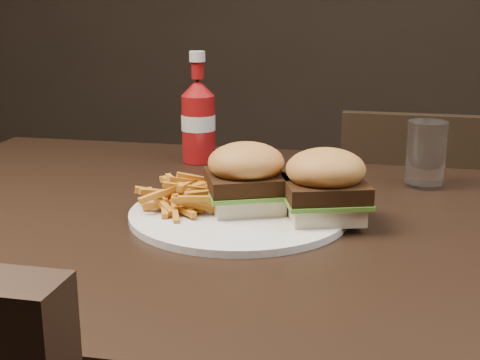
% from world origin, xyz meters
% --- Properties ---
extents(dining_table, '(1.20, 0.80, 0.04)m').
position_xyz_m(dining_table, '(0.00, 0.00, 0.73)').
color(dining_table, black).
rests_on(dining_table, ground).
extents(chair_far, '(0.39, 0.39, 0.04)m').
position_xyz_m(chair_far, '(0.27, 0.50, 0.43)').
color(chair_far, black).
rests_on(chair_far, ground).
extents(plate, '(0.29, 0.29, 0.01)m').
position_xyz_m(plate, '(-0.03, -0.02, 0.76)').
color(plate, white).
rests_on(plate, dining_table).
extents(sandwich_half_a, '(0.12, 0.11, 0.02)m').
position_xyz_m(sandwich_half_a, '(-0.02, -0.01, 0.77)').
color(sandwich_half_a, beige).
rests_on(sandwich_half_a, plate).
extents(sandwich_half_b, '(0.11, 0.11, 0.02)m').
position_xyz_m(sandwich_half_b, '(0.09, -0.03, 0.77)').
color(sandwich_half_b, beige).
rests_on(sandwich_half_b, plate).
extents(fries_pile, '(0.11, 0.11, 0.04)m').
position_xyz_m(fries_pile, '(-0.09, -0.02, 0.78)').
color(fries_pile, '#BF7F1F').
rests_on(fries_pile, plate).
extents(ketchup_bottle, '(0.07, 0.07, 0.12)m').
position_xyz_m(ketchup_bottle, '(-0.16, 0.27, 0.81)').
color(ketchup_bottle, maroon).
rests_on(ketchup_bottle, dining_table).
extents(tumbler, '(0.08, 0.08, 0.10)m').
position_xyz_m(tumbler, '(0.23, 0.19, 0.81)').
color(tumbler, white).
rests_on(tumbler, dining_table).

